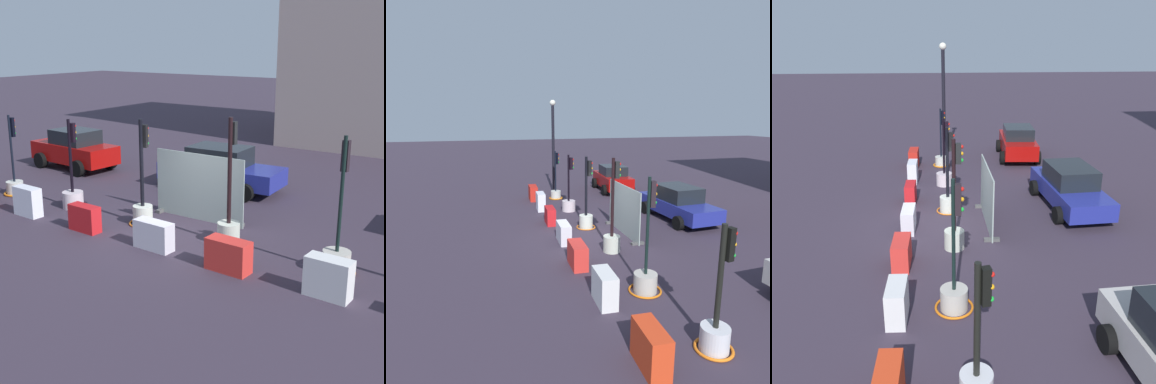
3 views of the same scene
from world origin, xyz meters
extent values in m
plane|color=#352B3A|center=(0.00, 0.00, 0.00)|extent=(120.00, 120.00, 0.00)
cylinder|color=beige|center=(-7.26, 0.20, 0.24)|extent=(0.60, 0.60, 0.47)
cylinder|color=black|center=(-7.26, 0.20, 1.65)|extent=(0.08, 0.08, 2.36)
cube|color=black|center=(-7.25, 0.30, 2.40)|extent=(0.17, 0.14, 0.67)
sphere|color=red|center=(-7.24, 0.38, 2.62)|extent=(0.10, 0.10, 0.10)
sphere|color=orange|center=(-7.24, 0.38, 2.40)|extent=(0.10, 0.10, 0.10)
sphere|color=green|center=(-7.24, 0.38, 2.17)|extent=(0.10, 0.10, 0.10)
torus|color=orange|center=(-7.26, 0.20, 0.04)|extent=(0.81, 0.81, 0.07)
cylinder|color=silver|center=(-4.37, 0.26, 0.27)|extent=(0.68, 0.68, 0.54)
cylinder|color=black|center=(-4.37, 0.26, 1.73)|extent=(0.10, 0.10, 2.38)
cube|color=black|center=(-4.35, 0.38, 2.47)|extent=(0.20, 0.18, 0.61)
sphere|color=red|center=(-4.33, 0.47, 2.68)|extent=(0.11, 0.11, 0.11)
sphere|color=orange|center=(-4.33, 0.47, 2.47)|extent=(0.11, 0.11, 0.11)
sphere|color=green|center=(-4.33, 0.47, 2.27)|extent=(0.11, 0.11, 0.11)
cylinder|color=silver|center=(-1.44, 0.29, 0.29)|extent=(0.59, 0.59, 0.57)
cylinder|color=black|center=(-1.44, 0.29, 1.86)|extent=(0.11, 0.11, 2.58)
cube|color=black|center=(-1.41, 0.42, 2.65)|extent=(0.20, 0.18, 0.66)
sphere|color=red|center=(-1.40, 0.51, 2.87)|extent=(0.11, 0.11, 0.11)
sphere|color=orange|center=(-1.40, 0.51, 2.65)|extent=(0.11, 0.11, 0.11)
sphere|color=green|center=(-1.40, 0.51, 2.43)|extent=(0.11, 0.11, 0.11)
torus|color=orange|center=(-1.44, 0.29, 0.03)|extent=(0.85, 0.85, 0.05)
cylinder|color=beige|center=(1.48, 0.37, 0.30)|extent=(0.61, 0.61, 0.59)
cylinder|color=black|center=(1.48, 0.37, 2.01)|extent=(0.11, 0.11, 2.84)
cube|color=black|center=(1.48, 0.50, 3.00)|extent=(0.18, 0.16, 0.59)
sphere|color=red|center=(1.48, 0.59, 3.20)|extent=(0.11, 0.11, 0.11)
sphere|color=orange|center=(1.48, 0.59, 3.00)|extent=(0.11, 0.11, 0.11)
sphere|color=green|center=(1.48, 0.59, 2.81)|extent=(0.11, 0.11, 0.11)
cylinder|color=#B6B0A6|center=(4.54, 0.19, 0.27)|extent=(0.66, 0.66, 0.54)
cylinder|color=black|center=(4.54, 0.19, 1.91)|extent=(0.09, 0.09, 2.74)
cube|color=black|center=(4.53, 0.30, 2.80)|extent=(0.17, 0.15, 0.72)
sphere|color=red|center=(4.52, 0.38, 3.04)|extent=(0.10, 0.10, 0.10)
sphere|color=orange|center=(4.52, 0.38, 2.80)|extent=(0.10, 0.10, 0.10)
sphere|color=green|center=(4.52, 0.38, 2.56)|extent=(0.10, 0.10, 0.10)
torus|color=orange|center=(4.54, 0.19, 0.03)|extent=(0.94, 0.94, 0.06)
cylinder|color=silver|center=(7.26, 0.44, 0.27)|extent=(0.61, 0.61, 0.55)
cylinder|color=black|center=(7.26, 0.44, 1.67)|extent=(0.12, 0.12, 2.25)
cube|color=black|center=(7.29, 0.57, 2.36)|extent=(0.18, 0.18, 0.69)
sphere|color=red|center=(7.30, 0.66, 2.59)|extent=(0.10, 0.10, 0.10)
sphere|color=orange|center=(7.30, 0.66, 2.36)|extent=(0.10, 0.10, 0.10)
sphere|color=green|center=(7.30, 0.66, 2.13)|extent=(0.10, 0.10, 0.10)
torus|color=orange|center=(7.26, 0.44, 0.03)|extent=(0.83, 0.83, 0.07)
cube|color=red|center=(-7.29, -1.14, 0.42)|extent=(1.16, 0.49, 0.84)
cube|color=white|center=(-4.93, -1.11, 0.46)|extent=(0.99, 0.44, 0.92)
cube|color=red|center=(-2.44, -1.11, 0.38)|extent=(1.00, 0.43, 0.76)
cube|color=silver|center=(0.06, -1.08, 0.38)|extent=(1.12, 0.47, 0.76)
cube|color=red|center=(2.39, -1.18, 0.39)|extent=(1.10, 0.53, 0.79)
cube|color=silver|center=(4.84, -1.13, 0.44)|extent=(1.01, 0.49, 0.89)
cube|color=red|center=(7.36, -1.10, 0.43)|extent=(1.05, 0.49, 0.86)
cube|color=navy|center=(-1.51, 4.87, 0.62)|extent=(4.63, 1.98, 0.63)
cube|color=black|center=(-1.57, 4.87, 1.27)|extent=(2.20, 1.62, 0.67)
cylinder|color=black|center=(-0.17, 5.86, 0.31)|extent=(0.64, 0.32, 0.62)
cylinder|color=black|center=(-0.06, 4.05, 0.31)|extent=(0.64, 0.32, 0.62)
cylinder|color=black|center=(-2.97, 5.69, 0.31)|extent=(0.64, 0.32, 0.62)
cylinder|color=black|center=(-2.86, 3.88, 0.31)|extent=(0.64, 0.32, 0.62)
cube|color=#A70D0A|center=(-8.44, 4.25, 0.71)|extent=(4.04, 1.92, 0.76)
cube|color=black|center=(-8.36, 4.25, 1.38)|extent=(1.95, 1.57, 0.59)
cylinder|color=black|center=(-9.72, 3.48, 0.33)|extent=(0.68, 0.33, 0.66)
cylinder|color=black|center=(-9.59, 5.21, 0.33)|extent=(0.68, 0.33, 0.66)
cylinder|color=black|center=(-7.29, 3.30, 0.33)|extent=(0.68, 0.33, 0.66)
cylinder|color=black|center=(-7.16, 5.03, 0.33)|extent=(0.68, 0.33, 0.66)
cylinder|color=black|center=(-8.82, 0.42, 2.72)|extent=(0.18, 0.18, 5.45)
sphere|color=silver|center=(-8.82, 0.42, 5.60)|extent=(0.36, 0.36, 0.36)
cube|color=#93A39D|center=(-0.30, 1.58, 1.03)|extent=(3.11, 0.04, 2.06)
cube|color=#4C4C4C|center=(-1.70, 1.58, 0.05)|extent=(0.16, 0.50, 0.10)
cube|color=#4C4C4C|center=(1.10, 1.58, 0.05)|extent=(0.16, 0.50, 0.10)
camera|label=1|loc=(8.34, -11.39, 5.33)|focal=50.10mm
camera|label=2|loc=(12.82, -4.13, 4.86)|focal=33.07mm
camera|label=3|loc=(13.18, -0.25, 6.21)|focal=40.00mm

